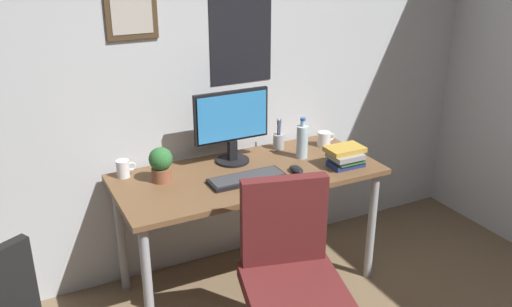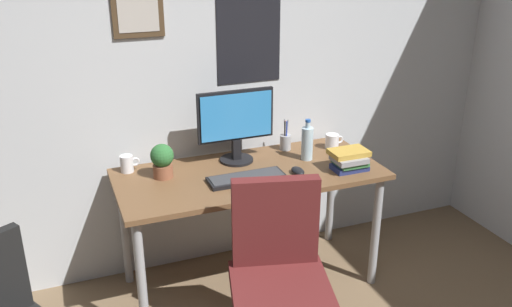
% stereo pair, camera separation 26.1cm
% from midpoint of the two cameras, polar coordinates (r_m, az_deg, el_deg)
% --- Properties ---
extents(wall_back, '(4.40, 0.10, 2.60)m').
position_cam_midpoint_polar(wall_back, '(3.23, -5.40, 9.23)').
color(wall_back, silver).
rests_on(wall_back, ground_plane).
extents(desk, '(1.52, 0.68, 0.75)m').
position_cam_midpoint_polar(desk, '(3.14, 1.72, -3.39)').
color(desk, brown).
rests_on(desk, ground_plane).
extents(office_chair, '(0.58, 0.58, 0.95)m').
position_cam_midpoint_polar(office_chair, '(2.65, 5.27, -12.16)').
color(office_chair, '#591E1E').
rests_on(office_chair, ground_plane).
extents(monitor, '(0.46, 0.20, 0.43)m').
position_cam_midpoint_polar(monitor, '(3.17, 0.23, 3.19)').
color(monitor, black).
rests_on(monitor, desk).
extents(keyboard, '(0.43, 0.15, 0.03)m').
position_cam_midpoint_polar(keyboard, '(3.00, 1.50, -2.63)').
color(keyboard, black).
rests_on(keyboard, desk).
extents(computer_mouse, '(0.06, 0.11, 0.04)m').
position_cam_midpoint_polar(computer_mouse, '(3.09, 6.83, -1.87)').
color(computer_mouse, black).
rests_on(computer_mouse, desk).
extents(water_bottle, '(0.07, 0.07, 0.25)m').
position_cam_midpoint_polar(water_bottle, '(3.27, 7.68, 1.09)').
color(water_bottle, silver).
rests_on(water_bottle, desk).
extents(coffee_mug_near, '(0.12, 0.08, 0.09)m').
position_cam_midpoint_polar(coffee_mug_near, '(3.48, 10.15, 1.24)').
color(coffee_mug_near, white).
rests_on(coffee_mug_near, desk).
extents(coffee_mug_far, '(0.11, 0.07, 0.10)m').
position_cam_midpoint_polar(coffee_mug_far, '(3.15, -11.06, -1.09)').
color(coffee_mug_far, white).
rests_on(coffee_mug_far, desk).
extents(potted_plant, '(0.13, 0.13, 0.19)m').
position_cam_midpoint_polar(potted_plant, '(3.02, -7.39, -0.70)').
color(potted_plant, brown).
rests_on(potted_plant, desk).
extents(pen_cup, '(0.07, 0.07, 0.20)m').
position_cam_midpoint_polar(pen_cup, '(3.42, 5.29, 1.24)').
color(pen_cup, '#9EA0A5').
rests_on(pen_cup, desk).
extents(book_stack_left, '(0.22, 0.17, 0.11)m').
position_cam_midpoint_polar(book_stack_left, '(3.18, 12.09, -0.69)').
color(book_stack_left, navy).
rests_on(book_stack_left, desk).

